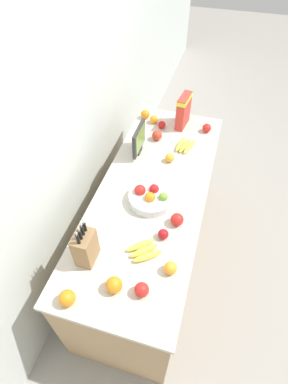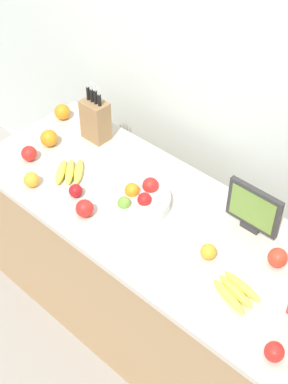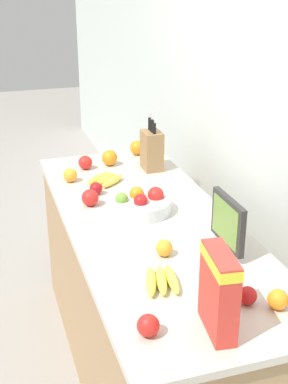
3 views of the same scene
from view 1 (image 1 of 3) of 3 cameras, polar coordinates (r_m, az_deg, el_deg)
name	(u,v)px [view 1 (image 1 of 3)]	position (r m, az deg, el deg)	size (l,w,h in m)	color
ground_plane	(151,253)	(2.79, 1.33, -11.60)	(14.00, 14.00, 0.00)	gray
wall_back	(65,123)	(1.99, -14.81, 12.54)	(9.00, 0.06, 2.60)	silver
counter	(152,225)	(2.43, 1.51, -6.36)	(1.96, 0.74, 0.87)	tan
knife_block	(85,247)	(1.70, -11.11, -10.28)	(0.14, 0.10, 0.33)	#937047
small_monitor	(139,139)	(2.30, -0.97, 9.98)	(0.25, 0.03, 0.23)	#2D2D2D
cereal_box	(184,110)	(2.60, 7.54, 15.29)	(0.21, 0.10, 0.27)	red
fruit_bowl	(151,197)	(1.99, 1.27, -0.95)	(0.30, 0.30, 0.12)	silver
banana_bunch_left	(144,251)	(1.77, -0.02, -11.11)	(0.20, 0.22, 0.04)	yellow
banana_bunch_right	(185,146)	(2.43, 7.78, 8.77)	(0.20, 0.15, 0.04)	yellow
apple_rightmost	(142,290)	(1.64, -0.45, -18.11)	(0.08, 0.08, 0.08)	red
apple_rear	(177,219)	(1.88, 6.31, -5.23)	(0.08, 0.08, 0.08)	red
apple_middle	(207,128)	(2.62, 11.86, 11.85)	(0.07, 0.07, 0.07)	red
apple_by_knife_block	(162,125)	(2.61, 3.40, 12.65)	(0.06, 0.06, 0.06)	red
apple_leftmost	(157,135)	(2.48, 2.49, 10.73)	(0.08, 0.08, 0.08)	red
apple_near_bananas	(163,234)	(1.82, 3.68, -8.02)	(0.06, 0.06, 0.06)	#A31419
orange_front_left	(114,285)	(1.65, -5.74, -17.22)	(0.09, 0.09, 0.09)	orange
orange_by_cereal	(170,268)	(1.70, 5.07, -14.24)	(0.07, 0.07, 0.07)	orange
orange_front_center	(154,119)	(2.67, 1.92, 13.67)	(0.07, 0.07, 0.07)	orange
orange_mid_right	(67,298)	(1.66, -14.46, -18.97)	(0.09, 0.09, 0.09)	orange
orange_back_center	(170,158)	(2.28, 4.92, 6.52)	(0.07, 0.07, 0.07)	orange
orange_near_bowl	(145,114)	(2.72, 0.22, 14.59)	(0.08, 0.08, 0.08)	orange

